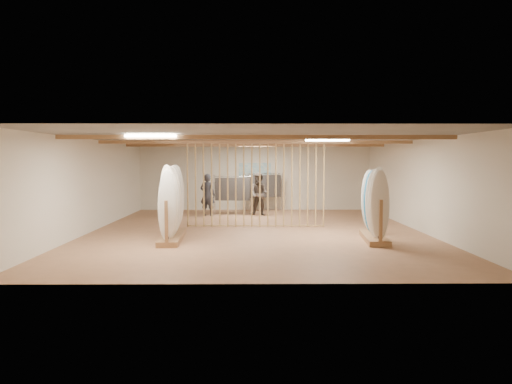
{
  "coord_description": "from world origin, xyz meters",
  "views": [
    {
      "loc": [
        -0.12,
        -13.88,
        2.18
      ],
      "look_at": [
        0.0,
        0.0,
        1.2
      ],
      "focal_mm": 32.0,
      "sensor_mm": 36.0,
      "label": 1
    }
  ],
  "objects_px": {
    "shopper_b": "(259,191)",
    "shopper_a": "(207,192)",
    "clothing_rack_a": "(233,189)",
    "rack_left": "(172,215)",
    "clothing_rack_b": "(264,186)",
    "rack_right": "(374,216)"
  },
  "relations": [
    {
      "from": "rack_left",
      "to": "shopper_a",
      "type": "bearing_deg",
      "value": 81.81
    },
    {
      "from": "shopper_a",
      "to": "rack_left",
      "type": "bearing_deg",
      "value": 101.26
    },
    {
      "from": "rack_left",
      "to": "clothing_rack_b",
      "type": "height_order",
      "value": "rack_left"
    },
    {
      "from": "shopper_b",
      "to": "rack_right",
      "type": "bearing_deg",
      "value": -41.75
    },
    {
      "from": "shopper_a",
      "to": "clothing_rack_a",
      "type": "bearing_deg",
      "value": -138.85
    },
    {
      "from": "rack_left",
      "to": "clothing_rack_b",
      "type": "bearing_deg",
      "value": 65.45
    },
    {
      "from": "rack_left",
      "to": "clothing_rack_a",
      "type": "bearing_deg",
      "value": 72.86
    },
    {
      "from": "shopper_a",
      "to": "clothing_rack_b",
      "type": "bearing_deg",
      "value": -128.16
    },
    {
      "from": "clothing_rack_a",
      "to": "clothing_rack_b",
      "type": "height_order",
      "value": "clothing_rack_b"
    },
    {
      "from": "shopper_b",
      "to": "shopper_a",
      "type": "bearing_deg",
      "value": -157.12
    },
    {
      "from": "shopper_b",
      "to": "clothing_rack_a",
      "type": "bearing_deg",
      "value": -178.15
    },
    {
      "from": "clothing_rack_a",
      "to": "shopper_a",
      "type": "bearing_deg",
      "value": -154.5
    },
    {
      "from": "rack_right",
      "to": "shopper_b",
      "type": "distance_m",
      "value": 6.35
    },
    {
      "from": "shopper_a",
      "to": "shopper_b",
      "type": "distance_m",
      "value": 2.02
    },
    {
      "from": "rack_left",
      "to": "rack_right",
      "type": "relative_size",
      "value": 1.16
    },
    {
      "from": "rack_left",
      "to": "shopper_b",
      "type": "distance_m",
      "value": 5.97
    },
    {
      "from": "clothing_rack_b",
      "to": "rack_left",
      "type": "bearing_deg",
      "value": -135.72
    },
    {
      "from": "clothing_rack_a",
      "to": "shopper_b",
      "type": "xyz_separation_m",
      "value": [
        1.05,
        -0.34,
        -0.07
      ]
    },
    {
      "from": "shopper_a",
      "to": "shopper_b",
      "type": "bearing_deg",
      "value": -160.77
    },
    {
      "from": "clothing_rack_a",
      "to": "shopper_b",
      "type": "relative_size",
      "value": 0.83
    },
    {
      "from": "rack_right",
      "to": "shopper_a",
      "type": "relative_size",
      "value": 1.14
    },
    {
      "from": "clothing_rack_b",
      "to": "shopper_a",
      "type": "distance_m",
      "value": 2.76
    }
  ]
}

